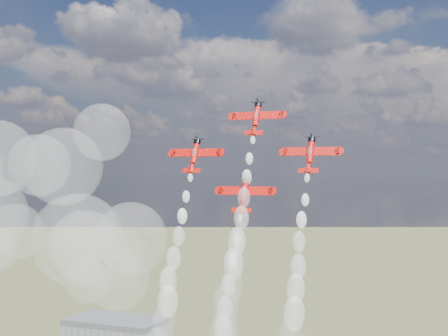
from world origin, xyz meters
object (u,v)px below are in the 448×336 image
plane_left (195,155)px  plane_slot (244,194)px  plane_lead (256,118)px  plane_right (310,154)px  hangar (116,331)px

plane_left → plane_slot: (12.84, -3.96, -8.07)m
plane_left → plane_lead: bearing=17.1°
plane_lead → plane_right: 15.67m
plane_right → plane_slot: bearing=-162.9°
plane_lead → plane_right: size_ratio=1.00×
hangar → plane_lead: (129.12, -156.95, 95.57)m
hangar → plane_slot: plane_slot is taller
hangar → plane_right: (141.96, -160.91, 87.50)m
plane_left → plane_slot: size_ratio=1.00×
plane_lead → plane_right: (12.84, -3.96, -8.07)m
hangar → plane_left: size_ratio=4.31×
plane_left → plane_right: (25.68, 0.00, 0.00)m
plane_right → plane_slot: size_ratio=1.00×
plane_lead → plane_left: bearing=-162.9°
hangar → plane_right: size_ratio=4.31×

